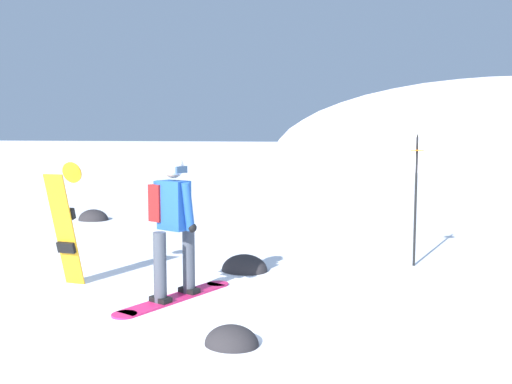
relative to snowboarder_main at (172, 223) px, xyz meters
name	(u,v)px	position (x,y,z in m)	size (l,w,h in m)	color
ground_plane	(143,317)	(0.01, -0.72, -0.92)	(300.00, 300.00, 0.00)	white
ridge_peak_main	(500,161)	(6.67, 39.51, -0.92)	(34.54, 31.08, 12.21)	white
snowboarder_main	(172,223)	(0.00, 0.00, 0.00)	(0.75, 1.77, 1.71)	#D11E5B
spare_snowboard	(66,224)	(-1.55, 0.04, -0.10)	(0.28, 0.44, 1.61)	orange
piste_marker_near	(416,191)	(2.63, 2.71, 0.22)	(0.20, 0.20, 1.99)	black
rock_dark	(93,220)	(-4.65, 4.98, -0.92)	(0.71, 0.60, 0.49)	#282628
rock_mid	(232,345)	(1.21, -1.15, -0.92)	(0.52, 0.44, 0.37)	#282628
rock_small	(245,271)	(0.33, 1.58, -0.92)	(0.68, 0.58, 0.47)	#282628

